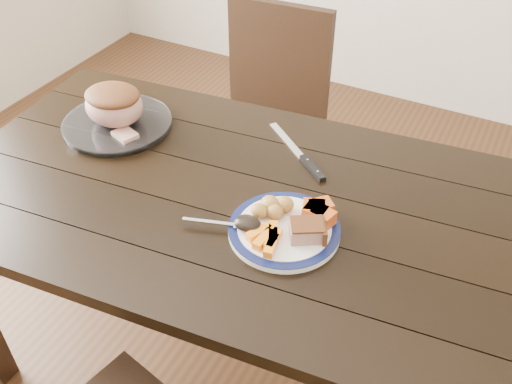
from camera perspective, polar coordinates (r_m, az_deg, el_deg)
The scene contains 15 objects.
ground at distance 2.10m, azimuth -1.75°, elevation -16.02°, with size 4.00×4.00×0.00m, color #472B16.
dining_table at distance 1.60m, azimuth -2.21°, elevation -2.68°, with size 1.68×1.05×0.75m.
chair_far at distance 2.30m, azimuth 1.15°, elevation 7.99°, with size 0.45×0.46×0.93m.
dinner_plate at distance 1.42m, azimuth 2.83°, elevation -3.86°, with size 0.28×0.28×0.02m, color white.
plate_rim at distance 1.41m, azimuth 2.84°, elevation -3.61°, with size 0.28×0.28×0.02m, color #0C1440.
serving_platter at distance 1.85m, azimuth -13.67°, elevation 6.55°, with size 0.33×0.33×0.02m, color white.
pork_slice at distance 1.38m, azimuth 5.11°, elevation -3.88°, with size 0.08×0.07×0.04m, color #A67465.
roasted_potatoes at distance 1.44m, azimuth 1.63°, elevation -1.46°, with size 0.09×0.09×0.04m.
carrot_batons at distance 1.37m, azimuth 1.21°, elevation -4.61°, with size 0.09×0.11×0.02m.
pumpkin_wedges at distance 1.43m, azimuth 6.23°, elevation -2.01°, with size 0.10×0.09×0.04m.
dark_mushroom at distance 1.40m, azimuth -0.84°, elevation -3.16°, with size 0.07×0.05×0.03m, color black.
fork at distance 1.42m, azimuth -3.37°, elevation -3.20°, with size 0.17×0.07×0.00m.
roast_joint at distance 1.81m, azimuth -14.00°, elevation 8.36°, with size 0.18×0.16×0.12m, color tan.
cut_slice at distance 1.76m, azimuth -12.95°, elevation 5.55°, with size 0.07×0.06×0.02m, color tan.
carving_knife at distance 1.65m, azimuth 5.01°, elevation 3.15°, with size 0.27×0.21×0.01m.
Camera 1 is at (0.60, -1.02, 1.74)m, focal length 40.00 mm.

